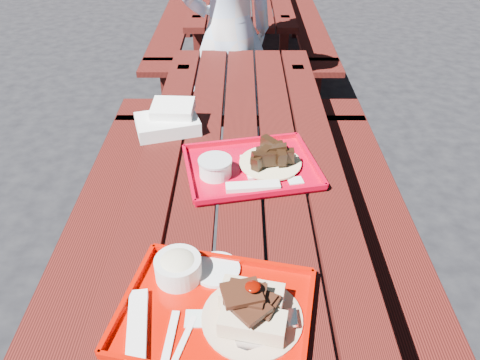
{
  "coord_description": "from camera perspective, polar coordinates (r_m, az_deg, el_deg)",
  "views": [
    {
      "loc": [
        0.0,
        -1.37,
        1.7
      ],
      "look_at": [
        0.0,
        -0.15,
        0.82
      ],
      "focal_mm": 35.0,
      "sensor_mm": 36.0,
      "label": 1
    }
  ],
  "objects": [
    {
      "name": "white_cloth",
      "position": [
        1.92,
        -8.65,
        7.27
      ],
      "size": [
        0.29,
        0.24,
        0.1
      ],
      "color": "white",
      "rests_on": "picnic_table_near"
    },
    {
      "name": "near_tray",
      "position": [
        1.19,
        -2.82,
        -14.28
      ],
      "size": [
        0.53,
        0.45,
        0.15
      ],
      "color": "#B30A00",
      "rests_on": "picnic_table_near"
    },
    {
      "name": "ground",
      "position": [
        2.18,
        0.01,
        -15.34
      ],
      "size": [
        60.0,
        60.0,
        0.0
      ],
      "primitive_type": "plane",
      "color": "black",
      "rests_on": "ground"
    },
    {
      "name": "picnic_table_near",
      "position": [
        1.78,
        0.01,
        -3.96
      ],
      "size": [
        1.41,
        2.4,
        0.75
      ],
      "color": "#45110D",
      "rests_on": "ground"
    },
    {
      "name": "person",
      "position": [
        2.83,
        -1.32,
        17.26
      ],
      "size": [
        0.69,
        0.59,
        1.6
      ],
      "primitive_type": "imported",
      "rotation": [
        0.0,
        0.0,
        3.58
      ],
      "color": "#BEDAFF",
      "rests_on": "ground"
    },
    {
      "name": "far_tray",
      "position": [
        1.65,
        1.15,
        1.69
      ],
      "size": [
        0.52,
        0.44,
        0.08
      ],
      "color": "#B8001A",
      "rests_on": "picnic_table_near"
    },
    {
      "name": "picnic_table_far",
      "position": [
        4.32,
        0.13,
        20.53
      ],
      "size": [
        1.41,
        2.4,
        0.75
      ],
      "color": "#45110D",
      "rests_on": "ground"
    }
  ]
}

